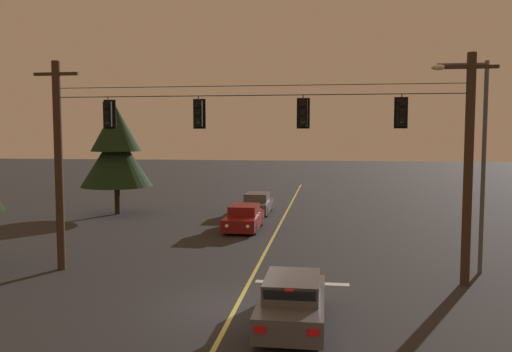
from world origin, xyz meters
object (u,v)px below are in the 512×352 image
object	(u,v)px
traffic_light_centre	(303,113)
tree_verge_near	(116,150)
car_waiting_near_lane	(292,301)
car_oncoming_lead	(244,218)
traffic_light_leftmost	(108,114)
traffic_light_right_inner	(402,112)
car_oncoming_trailing	(257,204)
street_lamp_corner	(476,147)
traffic_light_left_inner	(198,114)

from	to	relation	value
traffic_light_centre	tree_verge_near	world-z (taller)	tree_verge_near
car_waiting_near_lane	car_oncoming_lead	size ratio (longest dim) A/B	0.98
traffic_light_leftmost	traffic_light_right_inner	bearing A→B (deg)	0.00
car_oncoming_lead	car_oncoming_trailing	bearing A→B (deg)	90.82
traffic_light_right_inner	street_lamp_corner	bearing A→B (deg)	29.25
traffic_light_leftmost	tree_verge_near	xyz separation A→B (m)	(-5.65, 13.99, -1.81)
traffic_light_centre	car_oncoming_trailing	distance (m)	16.91
traffic_light_leftmost	tree_verge_near	bearing A→B (deg)	112.00
traffic_light_centre	traffic_light_right_inner	xyz separation A→B (m)	(3.48, 0.00, 0.00)
traffic_light_centre	car_oncoming_lead	xyz separation A→B (m)	(-3.74, 9.53, -5.49)
traffic_light_right_inner	car_oncoming_trailing	distance (m)	18.02
traffic_light_left_inner	tree_verge_near	xyz separation A→B (m)	(-9.20, 13.99, -1.81)
traffic_light_leftmost	traffic_light_centre	distance (m)	7.46
traffic_light_leftmost	car_oncoming_trailing	world-z (taller)	traffic_light_leftmost
street_lamp_corner	traffic_light_right_inner	bearing A→B (deg)	-150.75
traffic_light_leftmost	traffic_light_left_inner	size ratio (longest dim) A/B	1.00
traffic_light_left_inner	tree_verge_near	bearing A→B (deg)	123.33
car_oncoming_lead	street_lamp_corner	bearing A→B (deg)	-37.53
traffic_light_right_inner	tree_verge_near	world-z (taller)	tree_verge_near
traffic_light_right_inner	car_oncoming_lead	xyz separation A→B (m)	(-7.22, 9.53, -5.49)
traffic_light_centre	car_oncoming_lead	bearing A→B (deg)	111.42
car_oncoming_lead	street_lamp_corner	xyz separation A→B (m)	(10.22, -7.85, 4.23)
traffic_light_leftmost	tree_verge_near	world-z (taller)	tree_verge_near
traffic_light_left_inner	street_lamp_corner	world-z (taller)	street_lamp_corner
car_oncoming_lead	traffic_light_centre	bearing A→B (deg)	-68.58
car_oncoming_lead	car_oncoming_trailing	world-z (taller)	same
traffic_light_right_inner	car_waiting_near_lane	xyz separation A→B (m)	(-3.53, -4.67, -5.49)
tree_verge_near	street_lamp_corner	bearing A→B (deg)	-32.15
car_waiting_near_lane	tree_verge_near	world-z (taller)	tree_verge_near
traffic_light_left_inner	traffic_light_leftmost	bearing A→B (deg)	180.00
traffic_light_leftmost	car_oncoming_trailing	bearing A→B (deg)	76.84
traffic_light_leftmost	traffic_light_left_inner	distance (m)	3.55
traffic_light_leftmost	traffic_light_left_inner	world-z (taller)	same
car_waiting_near_lane	traffic_light_leftmost	bearing A→B (deg)	147.82
traffic_light_left_inner	tree_verge_near	size ratio (longest dim) A/B	0.17
street_lamp_corner	traffic_light_left_inner	bearing A→B (deg)	-170.82
car_oncoming_trailing	tree_verge_near	bearing A→B (deg)	-170.57
traffic_light_right_inner	car_oncoming_lead	world-z (taller)	traffic_light_right_inner
traffic_light_leftmost	traffic_light_centre	bearing A→B (deg)	0.00
car_waiting_near_lane	traffic_light_left_inner	bearing A→B (deg)	129.63
car_oncoming_trailing	street_lamp_corner	size ratio (longest dim) A/B	0.54
traffic_light_left_inner	street_lamp_corner	xyz separation A→B (m)	(10.39, 1.68, -1.27)
car_waiting_near_lane	car_oncoming_lead	bearing A→B (deg)	104.60
car_oncoming_lead	tree_verge_near	bearing A→B (deg)	154.55
traffic_light_leftmost	street_lamp_corner	world-z (taller)	street_lamp_corner
car_oncoming_lead	tree_verge_near	world-z (taller)	tree_verge_near
car_waiting_near_lane	car_oncoming_lead	xyz separation A→B (m)	(-3.70, 14.20, -0.00)
traffic_light_right_inner	street_lamp_corner	distance (m)	3.66
car_oncoming_trailing	street_lamp_corner	bearing A→B (deg)	-53.35
car_waiting_near_lane	car_oncoming_trailing	xyz separation A→B (m)	(-3.78, 20.20, -0.00)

